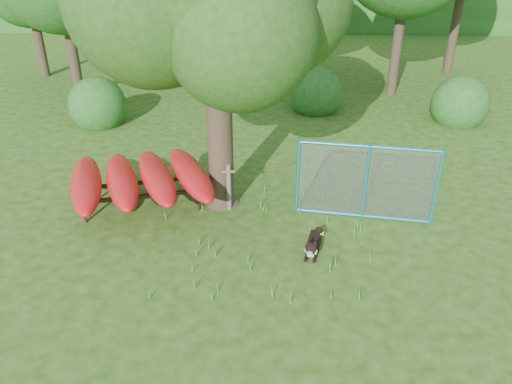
{
  "coord_description": "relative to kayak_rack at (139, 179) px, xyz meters",
  "views": [
    {
      "loc": [
        0.46,
        -7.48,
        5.73
      ],
      "look_at": [
        0.2,
        1.2,
        1.0
      ],
      "focal_mm": 35.0,
      "sensor_mm": 36.0,
      "label": 1
    }
  ],
  "objects": [
    {
      "name": "kayak_rack",
      "position": [
        0.0,
        0.0,
        0.0
      ],
      "size": [
        3.8,
        3.4,
        0.98
      ],
      "rotation": [
        0.0,
        0.0,
        0.25
      ],
      "color": "black",
      "rests_on": "ground"
    },
    {
      "name": "wooden_post",
      "position": [
        1.96,
        0.03,
        -0.16
      ],
      "size": [
        0.3,
        0.11,
        1.11
      ],
      "rotation": [
        0.0,
        0.0,
        0.1
      ],
      "color": "brown",
      "rests_on": "ground"
    },
    {
      "name": "ground",
      "position": [
        2.39,
        -2.18,
        -0.75
      ],
      "size": [
        80.0,
        80.0,
        0.0
      ],
      "primitive_type": "plane",
      "color": "#23470E",
      "rests_on": "ground"
    },
    {
      "name": "husky_dog",
      "position": [
        3.73,
        -1.58,
        -0.59
      ],
      "size": [
        0.42,
        0.99,
        0.45
      ],
      "rotation": [
        0.0,
        0.0,
        -0.23
      ],
      "color": "black",
      "rests_on": "ground"
    },
    {
      "name": "wildflower_clump",
      "position": [
        3.92,
        -1.25,
        -0.56
      ],
      "size": [
        0.11,
        0.09,
        0.24
      ],
      "rotation": [
        0.0,
        0.0,
        0.25
      ],
      "color": "#47922F",
      "rests_on": "ground"
    },
    {
      "name": "shrub_left",
      "position": [
        -2.61,
        5.32,
        -0.75
      ],
      "size": [
        1.8,
        1.8,
        1.8
      ],
      "primitive_type": "sphere",
      "color": "#1D591C",
      "rests_on": "ground"
    },
    {
      "name": "shrub_mid",
      "position": [
        4.39,
        6.82,
        -0.75
      ],
      "size": [
        1.8,
        1.8,
        1.8
      ],
      "primitive_type": "sphere",
      "color": "#1D591C",
      "rests_on": "ground"
    },
    {
      "name": "fence_section",
      "position": [
        4.9,
        -0.25,
        0.12
      ],
      "size": [
        2.93,
        0.53,
        2.88
      ],
      "rotation": [
        0.0,
        0.0,
        -0.15
      ],
      "color": "teal",
      "rests_on": "ground"
    },
    {
      "name": "shrub_right",
      "position": [
        8.89,
        5.82,
        -0.75
      ],
      "size": [
        1.8,
        1.8,
        1.8
      ],
      "primitive_type": "sphere",
      "color": "#1D591C",
      "rests_on": "ground"
    }
  ]
}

